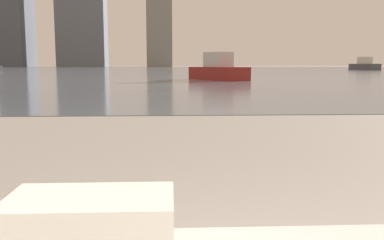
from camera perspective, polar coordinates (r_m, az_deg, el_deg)
towel_stack at (r=0.77m, az=-13.28°, el=-14.10°), size 0.28×0.16×0.12m
harbor_water at (r=61.86m, az=-2.69°, el=6.75°), size 180.00×110.00×0.01m
harbor_boat_0 at (r=22.01m, az=3.49°, el=6.65°), size 2.91×3.91×1.41m
harbor_boat_1 at (r=61.87m, az=22.01°, el=6.78°), size 2.61×4.83×1.72m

